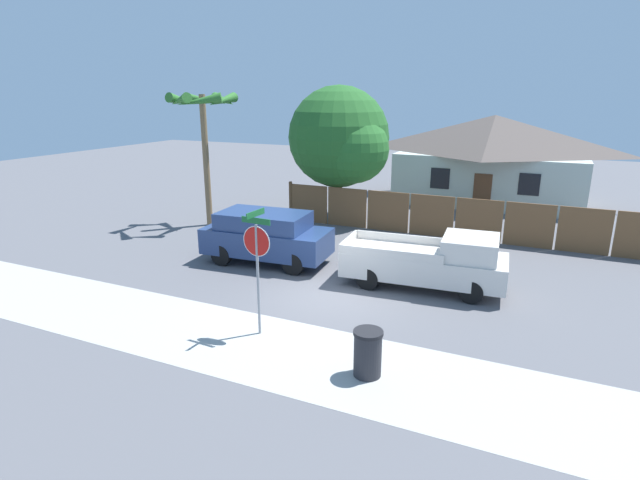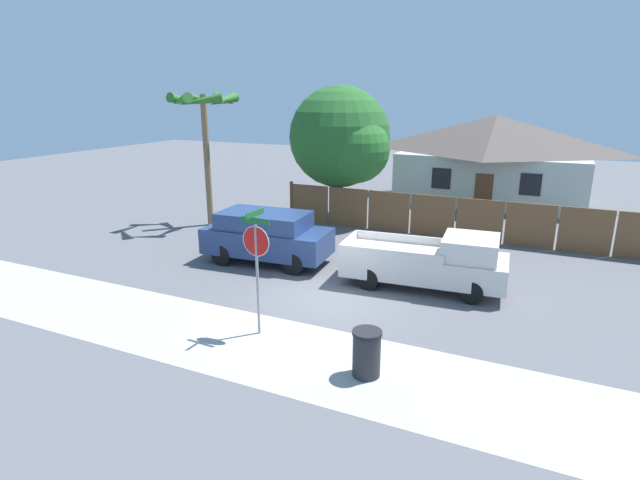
{
  "view_description": "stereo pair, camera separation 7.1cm",
  "coord_description": "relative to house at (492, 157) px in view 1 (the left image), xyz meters",
  "views": [
    {
      "loc": [
        5.64,
        -13.02,
        6.0
      ],
      "look_at": [
        -0.52,
        0.52,
        1.6
      ],
      "focal_mm": 28.0,
      "sensor_mm": 36.0,
      "label": 1
    },
    {
      "loc": [
        5.71,
        -12.99,
        6.0
      ],
      "look_at": [
        -0.52,
        0.52,
        1.6
      ],
      "focal_mm": 28.0,
      "sensor_mm": 36.0,
      "label": 2
    }
  ],
  "objects": [
    {
      "name": "house",
      "position": [
        0.0,
        0.0,
        0.0
      ],
      "size": [
        10.6,
        6.86,
        4.82
      ],
      "color": "#B2C1B7",
      "rests_on": "ground"
    },
    {
      "name": "sidewalk_strip",
      "position": [
        -2.73,
        -20.48,
        -2.5
      ],
      "size": [
        36.0,
        3.2,
        0.01
      ],
      "color": "#A3A39E",
      "rests_on": "ground"
    },
    {
      "name": "ground_plane",
      "position": [
        -2.73,
        -16.88,
        -2.5
      ],
      "size": [
        80.0,
        80.0,
        0.0
      ],
      "primitive_type": "plane",
      "color": "#56565B"
    },
    {
      "name": "red_suv",
      "position": [
        -6.09,
        -14.86,
        -1.48
      ],
      "size": [
        4.68,
        2.33,
        1.88
      ],
      "rotation": [
        0.0,
        0.0,
        0.07
      ],
      "color": "navy",
      "rests_on": "ground"
    },
    {
      "name": "oak_tree",
      "position": [
        -6.01,
        -7.81,
        1.38
      ],
      "size": [
        5.0,
        4.76,
        6.37
      ],
      "color": "brown",
      "rests_on": "ground"
    },
    {
      "name": "wooden_fence",
      "position": [
        -0.4,
        -8.83,
        -1.6
      ],
      "size": [
        15.83,
        0.12,
        1.89
      ],
      "color": "brown",
      "rests_on": "ground"
    },
    {
      "name": "trash_bin",
      "position": [
        -0.18,
        -20.6,
        -1.96
      ],
      "size": [
        0.66,
        0.66,
        1.07
      ],
      "color": "#28282D",
      "rests_on": "ground"
    },
    {
      "name": "palm_tree",
      "position": [
        -11.28,
        -11.29,
        2.69
      ],
      "size": [
        2.95,
        3.17,
        6.02
      ],
      "color": "brown",
      "rests_on": "ground"
    },
    {
      "name": "stop_sign",
      "position": [
        -3.37,
        -19.87,
        -0.29
      ],
      "size": [
        0.82,
        0.74,
        3.27
      ],
      "rotation": [
        0.0,
        0.0,
        -0.05
      ],
      "color": "gray",
      "rests_on": "ground"
    },
    {
      "name": "orange_pickup",
      "position": [
        -0.08,
        -14.84,
        -1.64
      ],
      "size": [
        5.21,
        2.31,
        1.79
      ],
      "rotation": [
        0.0,
        0.0,
        0.07
      ],
      "color": "silver",
      "rests_on": "ground"
    }
  ]
}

